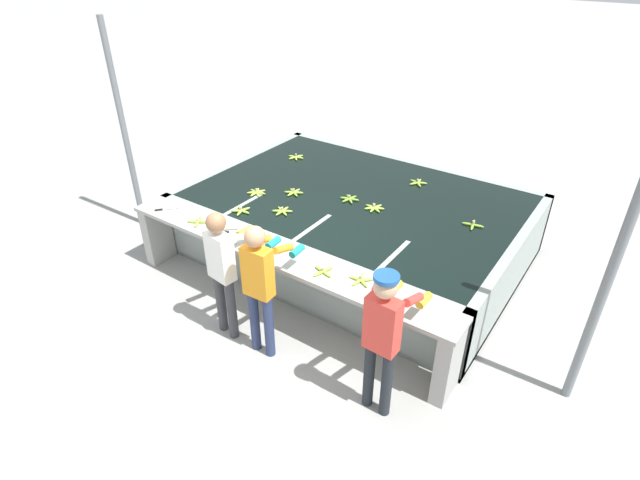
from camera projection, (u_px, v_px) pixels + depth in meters
ground_plane at (267, 324)px, 6.16m from camera, size 80.00×80.00×0.00m
wash_tank at (356, 224)px, 7.36m from camera, size 4.63×3.24×0.93m
work_ledge at (276, 272)px, 5.97m from camera, size 4.63×0.45×0.93m
worker_0 at (224, 264)px, 5.56m from camera, size 0.46×0.73×1.63m
worker_1 at (260, 280)px, 5.28m from camera, size 0.43×0.72×1.65m
worker_2 at (384, 331)px, 4.58m from camera, size 0.42×0.72×1.65m
banana_bunch_floating_0 at (282, 211)px, 6.69m from camera, size 0.26×0.28×0.08m
banana_bunch_floating_1 at (349, 199)px, 7.00m from camera, size 0.28×0.28×0.08m
banana_bunch_floating_2 at (418, 183)px, 7.45m from camera, size 0.28×0.27×0.08m
banana_bunch_floating_3 at (294, 192)px, 7.17m from camera, size 0.26×0.28×0.08m
banana_bunch_floating_4 at (473, 225)px, 6.37m from camera, size 0.28×0.28×0.08m
banana_bunch_floating_5 at (296, 157)px, 8.31m from camera, size 0.28×0.28×0.08m
banana_bunch_floating_6 at (241, 211)px, 6.70m from camera, size 0.27×0.28×0.08m
banana_bunch_floating_7 at (374, 208)px, 6.77m from camera, size 0.28×0.28×0.08m
banana_bunch_floating_8 at (257, 192)px, 7.17m from camera, size 0.28×0.28×0.08m
banana_bunch_ledge_0 at (323, 271)px, 5.48m from camera, size 0.28×0.28×0.08m
banana_bunch_ledge_1 at (198, 222)px, 6.43m from camera, size 0.26×0.26×0.08m
banana_bunch_ledge_2 at (361, 280)px, 5.35m from camera, size 0.27×0.28×0.08m
knife_0 at (164, 209)px, 6.75m from camera, size 0.24×0.29×0.02m
knife_1 at (231, 232)px, 6.23m from camera, size 0.29×0.24×0.02m
support_post_left at (124, 130)px, 7.49m from camera, size 0.09×0.09×3.20m
support_post_right at (612, 269)px, 4.39m from camera, size 0.09×0.09×3.20m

